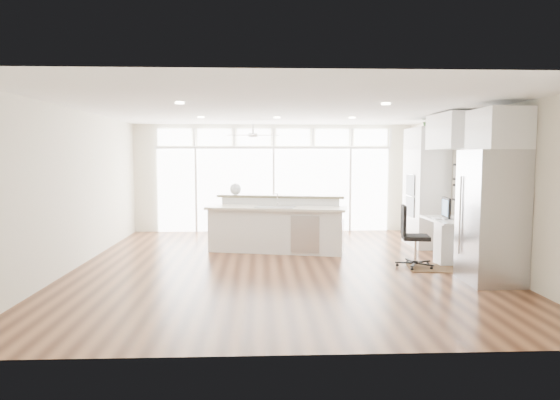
{
  "coord_description": "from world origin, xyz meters",
  "views": [
    {
      "loc": [
        -0.37,
        -8.62,
        1.9
      ],
      "look_at": [
        0.02,
        0.6,
        1.09
      ],
      "focal_mm": 32.0,
      "sensor_mm": 36.0,
      "label": 1
    }
  ],
  "objects": [
    {
      "name": "desk_window",
      "position": [
        3.46,
        0.3,
        1.55
      ],
      "size": [
        0.04,
        0.85,
        0.85
      ],
      "primitive_type": "cube",
      "color": "silver",
      "rests_on": "wall_right"
    },
    {
      "name": "oven_cabinet",
      "position": [
        3.17,
        1.8,
        1.25
      ],
      "size": [
        0.64,
        1.2,
        2.5
      ],
      "primitive_type": "cube",
      "color": "white",
      "rests_on": "floor"
    },
    {
      "name": "rug",
      "position": [
        2.66,
        -0.39,
        0.01
      ],
      "size": [
        1.06,
        0.83,
        0.01
      ],
      "primitive_type": "cube",
      "rotation": [
        0.0,
        0.0,
        -0.15
      ],
      "color": "#321F10",
      "rests_on": "floor"
    },
    {
      "name": "keyboard",
      "position": [
        2.88,
        0.3,
        0.77
      ],
      "size": [
        0.17,
        0.35,
        0.02
      ],
      "primitive_type": "cube",
      "rotation": [
        0.0,
        0.0,
        -0.13
      ],
      "color": "white",
      "rests_on": "desk_nook"
    },
    {
      "name": "glass_wall",
      "position": [
        0.0,
        3.94,
        1.05
      ],
      "size": [
        5.8,
        0.06,
        2.08
      ],
      "primitive_type": "cube",
      "color": "white",
      "rests_on": "wall_back"
    },
    {
      "name": "office_chair",
      "position": [
        2.31,
        -0.28,
        0.53
      ],
      "size": [
        0.62,
        0.59,
        1.06
      ],
      "primitive_type": "cube",
      "rotation": [
        0.0,
        0.0,
        -0.16
      ],
      "color": "black",
      "rests_on": "floor"
    },
    {
      "name": "transom_row",
      "position": [
        0.0,
        3.94,
        2.38
      ],
      "size": [
        5.9,
        0.06,
        0.4
      ],
      "primitive_type": "cube",
      "color": "white",
      "rests_on": "wall_back"
    },
    {
      "name": "floor",
      "position": [
        0.0,
        0.0,
        -0.01
      ],
      "size": [
        7.0,
        8.0,
        0.02
      ],
      "primitive_type": "cube",
      "color": "#462615",
      "rests_on": "ground"
    },
    {
      "name": "fridge_cabinet",
      "position": [
        3.17,
        -1.35,
        2.3
      ],
      "size": [
        0.64,
        0.9,
        0.6
      ],
      "primitive_type": "cube",
      "color": "white",
      "rests_on": "wall_right"
    },
    {
      "name": "monitor",
      "position": [
        3.05,
        0.3,
        0.97
      ],
      "size": [
        0.14,
        0.5,
        0.41
      ],
      "primitive_type": "cube",
      "rotation": [
        0.0,
        0.0,
        -0.12
      ],
      "color": "black",
      "rests_on": "desk_nook"
    },
    {
      "name": "recessed_lights",
      "position": [
        0.0,
        0.2,
        2.68
      ],
      "size": [
        3.4,
        3.0,
        0.02
      ],
      "primitive_type": "cube",
      "color": "#F0E8CC",
      "rests_on": "ceiling"
    },
    {
      "name": "fishbowl",
      "position": [
        -0.86,
        1.85,
        1.22
      ],
      "size": [
        0.26,
        0.26,
        0.24
      ],
      "primitive_type": "sphere",
      "rotation": [
        0.0,
        0.0,
        -0.1
      ],
      "color": "silver",
      "rests_on": "kitchen_island"
    },
    {
      "name": "wall_left",
      "position": [
        -3.5,
        0.0,
        1.35
      ],
      "size": [
        0.04,
        8.0,
        2.7
      ],
      "primitive_type": "cube",
      "color": "beige",
      "rests_on": "floor"
    },
    {
      "name": "kitchen_island",
      "position": [
        -0.02,
        1.25,
        0.55
      ],
      "size": [
        2.92,
        1.63,
        1.1
      ],
      "primitive_type": "cube",
      "rotation": [
        0.0,
        0.0,
        -0.22
      ],
      "color": "white",
      "rests_on": "floor"
    },
    {
      "name": "wall_back",
      "position": [
        0.0,
        4.0,
        1.35
      ],
      "size": [
        7.0,
        0.04,
        2.7
      ],
      "primitive_type": "cube",
      "color": "beige",
      "rests_on": "floor"
    },
    {
      "name": "wall_right",
      "position": [
        3.5,
        0.0,
        1.35
      ],
      "size": [
        0.04,
        8.0,
        2.7
      ],
      "primitive_type": "cube",
      "color": "beige",
      "rests_on": "floor"
    },
    {
      "name": "wall_front",
      "position": [
        0.0,
        -4.0,
        1.35
      ],
      "size": [
        7.0,
        0.04,
        2.7
      ],
      "primitive_type": "cube",
      "color": "beige",
      "rests_on": "floor"
    },
    {
      "name": "potted_plant",
      "position": [
        3.17,
        1.8,
        2.61
      ],
      "size": [
        0.28,
        0.31,
        0.22
      ],
      "primitive_type": "imported",
      "rotation": [
        0.0,
        0.0,
        -0.11
      ],
      "color": "#2B5C27",
      "rests_on": "oven_cabinet"
    },
    {
      "name": "ceiling_fan",
      "position": [
        -0.5,
        2.8,
        2.48
      ],
      "size": [
        1.16,
        1.16,
        0.32
      ],
      "primitive_type": "cube",
      "color": "silver",
      "rests_on": "ceiling"
    },
    {
      "name": "ceiling",
      "position": [
        0.0,
        0.0,
        2.7
      ],
      "size": [
        7.0,
        8.0,
        0.02
      ],
      "primitive_type": "cube",
      "color": "white",
      "rests_on": "wall_back"
    },
    {
      "name": "refrigerator",
      "position": [
        3.11,
        -1.35,
        1.0
      ],
      "size": [
        0.76,
        0.9,
        2.0
      ],
      "primitive_type": "cube",
      "color": "#B4B3B8",
      "rests_on": "floor"
    },
    {
      "name": "upper_cabinets",
      "position": [
        3.17,
        0.3,
        2.35
      ],
      "size": [
        0.64,
        1.3,
        0.64
      ],
      "primitive_type": "cube",
      "color": "white",
      "rests_on": "wall_right"
    },
    {
      "name": "framed_photos",
      "position": [
        3.46,
        0.92,
        1.4
      ],
      "size": [
        0.06,
        0.22,
        0.8
      ],
      "primitive_type": "cube",
      "color": "black",
      "rests_on": "wall_right"
    },
    {
      "name": "desk_nook",
      "position": [
        3.13,
        0.3,
        0.38
      ],
      "size": [
        0.72,
        1.3,
        0.76
      ],
      "primitive_type": "cube",
      "color": "white",
      "rests_on": "floor"
    }
  ]
}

